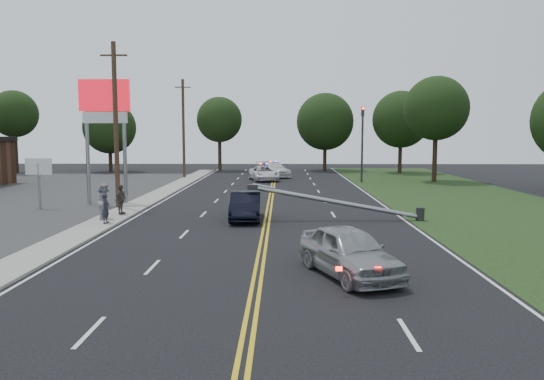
{
  "coord_description": "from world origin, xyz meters",
  "views": [
    {
      "loc": [
        0.77,
        -19.83,
        4.62
      ],
      "look_at": [
        0.27,
        7.27,
        1.7
      ],
      "focal_mm": 35.0,
      "sensor_mm": 36.0,
      "label": 1
    }
  ],
  "objects_px": {
    "utility_pole_far": "(183,128)",
    "crashed_sedan": "(246,206)",
    "bystander_c": "(104,203)",
    "waiting_sedan": "(349,251)",
    "emergency_a": "(264,173)",
    "emergency_b": "(273,170)",
    "traffic_signal": "(362,137)",
    "utility_pole_mid": "(116,125)",
    "bystander_a": "(106,208)",
    "bystander_b": "(105,201)",
    "small_sign": "(39,171)",
    "bystander_d": "(121,199)",
    "pylon_sign": "(105,111)",
    "fallen_streetlight": "(346,203)"
  },
  "relations": [
    {
      "from": "fallen_streetlight",
      "to": "traffic_signal",
      "type": "bearing_deg",
      "value": 79.41
    },
    {
      "from": "fallen_streetlight",
      "to": "emergency_b",
      "type": "distance_m",
      "value": 28.16
    },
    {
      "from": "waiting_sedan",
      "to": "bystander_d",
      "type": "relative_size",
      "value": 2.85
    },
    {
      "from": "utility_pole_mid",
      "to": "utility_pole_far",
      "type": "bearing_deg",
      "value": 90.0
    },
    {
      "from": "pylon_sign",
      "to": "bystander_b",
      "type": "xyz_separation_m",
      "value": [
        2.01,
        -6.46,
        -4.94
      ]
    },
    {
      "from": "bystander_c",
      "to": "bystander_d",
      "type": "distance_m",
      "value": 1.53
    },
    {
      "from": "pylon_sign",
      "to": "bystander_a",
      "type": "relative_size",
      "value": 5.23
    },
    {
      "from": "fallen_streetlight",
      "to": "utility_pole_far",
      "type": "height_order",
      "value": "utility_pole_far"
    },
    {
      "from": "utility_pole_far",
      "to": "waiting_sedan",
      "type": "bearing_deg",
      "value": -71.81
    },
    {
      "from": "crashed_sedan",
      "to": "bystander_b",
      "type": "xyz_separation_m",
      "value": [
        -7.33,
        -0.6,
        0.31
      ]
    },
    {
      "from": "bystander_a",
      "to": "bystander_b",
      "type": "xyz_separation_m",
      "value": [
        -0.45,
        1.29,
        0.17
      ]
    },
    {
      "from": "utility_pole_mid",
      "to": "utility_pole_far",
      "type": "relative_size",
      "value": 1.0
    },
    {
      "from": "utility_pole_mid",
      "to": "bystander_b",
      "type": "relative_size",
      "value": 5.33
    },
    {
      "from": "small_sign",
      "to": "bystander_a",
      "type": "distance_m",
      "value": 8.42
    },
    {
      "from": "small_sign",
      "to": "bystander_c",
      "type": "height_order",
      "value": "small_sign"
    },
    {
      "from": "traffic_signal",
      "to": "crashed_sedan",
      "type": "xyz_separation_m",
      "value": [
        -9.45,
        -21.86,
        -3.46
      ]
    },
    {
      "from": "crashed_sedan",
      "to": "bystander_d",
      "type": "height_order",
      "value": "bystander_d"
    },
    {
      "from": "small_sign",
      "to": "bystander_c",
      "type": "distance_m",
      "value": 7.0
    },
    {
      "from": "emergency_b",
      "to": "bystander_d",
      "type": "xyz_separation_m",
      "value": [
        -8.06,
        -26.63,
        0.16
      ]
    },
    {
      "from": "pylon_sign",
      "to": "bystander_d",
      "type": "xyz_separation_m",
      "value": [
        2.32,
        -4.81,
        -5.04
      ]
    },
    {
      "from": "crashed_sedan",
      "to": "emergency_a",
      "type": "height_order",
      "value": "crashed_sedan"
    },
    {
      "from": "bystander_a",
      "to": "bystander_d",
      "type": "distance_m",
      "value": 2.96
    },
    {
      "from": "emergency_a",
      "to": "emergency_b",
      "type": "distance_m",
      "value": 4.31
    },
    {
      "from": "pylon_sign",
      "to": "bystander_b",
      "type": "bearing_deg",
      "value": -72.69
    },
    {
      "from": "fallen_streetlight",
      "to": "emergency_b",
      "type": "xyz_separation_m",
      "value": [
        -4.3,
        27.83,
        -0.12
      ]
    },
    {
      "from": "small_sign",
      "to": "utility_pole_far",
      "type": "relative_size",
      "value": 0.31
    },
    {
      "from": "utility_pole_mid",
      "to": "emergency_a",
      "type": "xyz_separation_m",
      "value": [
        8.23,
        19.6,
        -4.38
      ]
    },
    {
      "from": "small_sign",
      "to": "waiting_sedan",
      "type": "bearing_deg",
      "value": -41.46
    },
    {
      "from": "fallen_streetlight",
      "to": "bystander_a",
      "type": "height_order",
      "value": "fallen_streetlight"
    },
    {
      "from": "bystander_a",
      "to": "pylon_sign",
      "type": "bearing_deg",
      "value": 23.62
    },
    {
      "from": "utility_pole_far",
      "to": "crashed_sedan",
      "type": "xyz_separation_m",
      "value": [
        8.05,
        -25.86,
        -4.34
      ]
    },
    {
      "from": "traffic_signal",
      "to": "crashed_sedan",
      "type": "relative_size",
      "value": 1.56
    },
    {
      "from": "utility_pole_mid",
      "to": "crashed_sedan",
      "type": "distance_m",
      "value": 9.92
    },
    {
      "from": "emergency_a",
      "to": "bystander_c",
      "type": "relative_size",
      "value": 3.01
    },
    {
      "from": "small_sign",
      "to": "bystander_d",
      "type": "distance_m",
      "value": 6.61
    },
    {
      "from": "bystander_c",
      "to": "waiting_sedan",
      "type": "bearing_deg",
      "value": -158.12
    },
    {
      "from": "crashed_sedan",
      "to": "bystander_b",
      "type": "distance_m",
      "value": 7.36
    },
    {
      "from": "emergency_b",
      "to": "waiting_sedan",
      "type": "bearing_deg",
      "value": -109.34
    },
    {
      "from": "small_sign",
      "to": "fallen_streetlight",
      "type": "xyz_separation_m",
      "value": [
        18.19,
        -4.0,
        -1.41
      ]
    },
    {
      "from": "small_sign",
      "to": "waiting_sedan",
      "type": "distance_m",
      "value": 22.67
    },
    {
      "from": "utility_pole_far",
      "to": "crashed_sedan",
      "type": "height_order",
      "value": "utility_pole_far"
    },
    {
      "from": "utility_pole_far",
      "to": "bystander_d",
      "type": "bearing_deg",
      "value": -87.64
    },
    {
      "from": "fallen_streetlight",
      "to": "bystander_c",
      "type": "relative_size",
      "value": 5.55
    },
    {
      "from": "utility_pole_mid",
      "to": "bystander_a",
      "type": "xyz_separation_m",
      "value": [
        1.17,
        -5.76,
        -4.2
      ]
    },
    {
      "from": "utility_pole_mid",
      "to": "utility_pole_far",
      "type": "xyz_separation_m",
      "value": [
        0.0,
        22.0,
        0.0
      ]
    },
    {
      "from": "traffic_signal",
      "to": "waiting_sedan",
      "type": "bearing_deg",
      "value": -99.22
    },
    {
      "from": "crashed_sedan",
      "to": "emergency_a",
      "type": "relative_size",
      "value": 0.89
    },
    {
      "from": "traffic_signal",
      "to": "bystander_a",
      "type": "relative_size",
      "value": 4.61
    },
    {
      "from": "waiting_sedan",
      "to": "utility_pole_far",
      "type": "bearing_deg",
      "value": 87.75
    },
    {
      "from": "traffic_signal",
      "to": "emergency_a",
      "type": "height_order",
      "value": "traffic_signal"
    }
  ]
}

